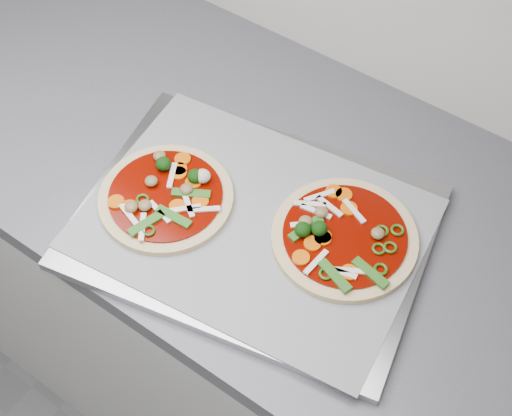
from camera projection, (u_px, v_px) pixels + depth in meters
The scene contains 6 objects.
base_cabinet at pixel (260, 319), 1.49m from camera, with size 3.60×0.60×0.86m, color silver.
countertop at pixel (262, 188), 1.13m from camera, with size 3.60×0.60×0.04m, color slate.
baking_tray at pixel (254, 226), 1.05m from camera, with size 0.50×0.37×0.02m, color #9C9CA1.
parchment at pixel (254, 223), 1.04m from camera, with size 0.48×0.35×0.00m, color gray.
pizza_left at pixel (167, 196), 1.06m from camera, with size 0.21×0.21×0.03m.
pizza_right at pixel (343, 237), 1.02m from camera, with size 0.25×0.25×0.04m.
Camera 1 is at (0.39, 0.73, 1.77)m, focal length 50.00 mm.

